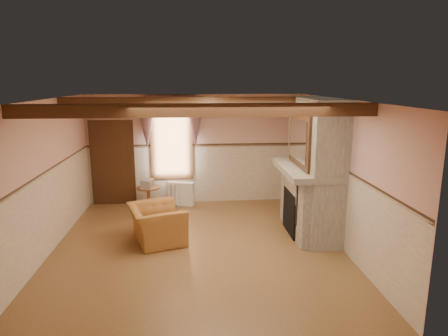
{
  "coord_description": "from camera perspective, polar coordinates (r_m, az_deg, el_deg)",
  "views": [
    {
      "loc": [
        -0.08,
        -7.19,
        3.14
      ],
      "look_at": [
        0.57,
        0.8,
        1.37
      ],
      "focal_mm": 32.0,
      "sensor_mm": 36.0,
      "label": 1
    }
  ],
  "objects": [
    {
      "name": "oil_lamp",
      "position": [
        8.83,
        10.71,
        1.91
      ],
      "size": [
        0.11,
        0.11,
        0.28
      ],
      "primitive_type": "cylinder",
      "color": "#B57933",
      "rests_on": "mantel"
    },
    {
      "name": "candle_red",
      "position": [
        7.62,
        13.24,
        -0.32
      ],
      "size": [
        0.06,
        0.06,
        0.16
      ],
      "primitive_type": "cylinder",
      "color": "#AF151E",
      "rests_on": "mantel"
    },
    {
      "name": "ceiling",
      "position": [
        7.19,
        -4.06,
        9.71
      ],
      "size": [
        5.5,
        6.0,
        0.01
      ],
      "primitive_type": "cube",
      "color": "silver",
      "rests_on": "wall_back"
    },
    {
      "name": "book_stack",
      "position": [
        10.01,
        -10.91,
        -2.19
      ],
      "size": [
        0.33,
        0.37,
        0.2
      ],
      "primitive_type": "cube",
      "rotation": [
        0.0,
        0.0,
        -0.23
      ],
      "color": "#B7AD8C",
      "rests_on": "side_table"
    },
    {
      "name": "wainscot",
      "position": [
        7.57,
        -3.82,
        -5.98
      ],
      "size": [
        5.5,
        6.0,
        1.5
      ],
      "primitive_type": null,
      "color": "beige",
      "rests_on": "floor"
    },
    {
      "name": "fireplace",
      "position": [
        8.36,
        12.9,
        0.11
      ],
      "size": [
        0.85,
        2.0,
        2.8
      ],
      "primitive_type": "cube",
      "color": "gray",
      "rests_on": "floor"
    },
    {
      "name": "mantel",
      "position": [
        8.32,
        11.71,
        -0.18
      ],
      "size": [
        1.05,
        2.05,
        0.12
      ],
      "primitive_type": "cube",
      "color": "gray",
      "rests_on": "fireplace"
    },
    {
      "name": "side_table",
      "position": [
        10.15,
        -10.71,
        -4.19
      ],
      "size": [
        0.67,
        0.67,
        0.55
      ],
      "primitive_type": "cylinder",
      "rotation": [
        0.0,
        0.0,
        0.21
      ],
      "color": "brown",
      "rests_on": "floor"
    },
    {
      "name": "wall_back",
      "position": [
        10.33,
        -4.13,
        2.71
      ],
      "size": [
        5.5,
        0.02,
        2.8
      ],
      "primitive_type": "cube",
      "color": "#CC9B8D",
      "rests_on": "floor"
    },
    {
      "name": "wall_front",
      "position": [
        4.53,
        -3.34,
        -10.13
      ],
      "size": [
        5.5,
        0.02,
        2.8
      ],
      "primitive_type": "cube",
      "color": "#CC9B8D",
      "rests_on": "floor"
    },
    {
      "name": "wall_right",
      "position": [
        7.92,
        16.44,
        -0.77
      ],
      "size": [
        0.02,
        6.0,
        2.8
      ],
      "primitive_type": "cube",
      "color": "#CC9B8D",
      "rests_on": "floor"
    },
    {
      "name": "jar_yellow",
      "position": [
        8.06,
        12.23,
        0.28
      ],
      "size": [
        0.06,
        0.06,
        0.12
      ],
      "primitive_type": "cylinder",
      "color": "gold",
      "rests_on": "mantel"
    },
    {
      "name": "mantel_clock",
      "position": [
        8.77,
        10.82,
        1.57
      ],
      "size": [
        0.14,
        0.24,
        0.2
      ],
      "primitive_type": "cube",
      "color": "#311E0D",
      "rests_on": "mantel"
    },
    {
      "name": "door",
      "position": [
        10.53,
        -15.59,
        0.53
      ],
      "size": [
        1.1,
        0.1,
        2.1
      ],
      "primitive_type": "cube",
      "color": "black",
      "rests_on": "floor"
    },
    {
      "name": "floor",
      "position": [
        7.84,
        -3.74,
        -11.19
      ],
      "size": [
        5.5,
        6.0,
        0.01
      ],
      "primitive_type": "cube",
      "color": "brown",
      "rests_on": "ground"
    },
    {
      "name": "chair_rail",
      "position": [
        7.37,
        -3.9,
        -0.44
      ],
      "size": [
        5.5,
        6.0,
        0.08
      ],
      "primitive_type": null,
      "color": "black",
      "rests_on": "wainscot"
    },
    {
      "name": "overmantel_mirror",
      "position": [
        8.16,
        10.65,
        3.98
      ],
      "size": [
        0.06,
        1.44,
        1.04
      ],
      "primitive_type": "cube",
      "color": "silver",
      "rests_on": "fireplace"
    },
    {
      "name": "window",
      "position": [
        10.28,
        -7.5,
        3.99
      ],
      "size": [
        1.06,
        0.08,
        2.02
      ],
      "primitive_type": "cube",
      "color": "white",
      "rests_on": "wall_back"
    },
    {
      "name": "radiator",
      "position": [
        10.29,
        -6.22,
        -3.66
      ],
      "size": [
        0.72,
        0.38,
        0.6
      ],
      "primitive_type": "cube",
      "rotation": [
        0.0,
        0.0,
        -0.31
      ],
      "color": "white",
      "rests_on": "floor"
    },
    {
      "name": "bowl",
      "position": [
        8.14,
        12.07,
        0.26
      ],
      "size": [
        0.34,
        0.34,
        0.08
      ],
      "primitive_type": "imported",
      "color": "brown",
      "rests_on": "mantel"
    },
    {
      "name": "wall_left",
      "position": [
        7.86,
        -24.37,
        -1.47
      ],
      "size": [
        0.02,
        6.0,
        2.8
      ],
      "primitive_type": "cube",
      "color": "#CC9B8D",
      "rests_on": "floor"
    },
    {
      "name": "ceiling_beam_back",
      "position": [
        8.4,
        -4.14,
        9.41
      ],
      "size": [
        5.5,
        0.18,
        0.2
      ],
      "primitive_type": "cube",
      "color": "black",
      "rests_on": "ceiling"
    },
    {
      "name": "ceiling_beam_front",
      "position": [
        6.0,
        -3.91,
        8.22
      ],
      "size": [
        5.5,
        0.18,
        0.2
      ],
      "primitive_type": "cube",
      "color": "black",
      "rests_on": "ceiling"
    },
    {
      "name": "firebox",
      "position": [
        8.49,
        9.84,
        -6.21
      ],
      "size": [
        0.2,
        0.95,
        0.9
      ],
      "primitive_type": "cube",
      "color": "black",
      "rests_on": "floor"
    },
    {
      "name": "armchair",
      "position": [
        8.05,
        -9.57,
        -7.89
      ],
      "size": [
        1.29,
        1.38,
        0.73
      ],
      "primitive_type": "imported",
      "rotation": [
        0.0,
        0.0,
        1.88
      ],
      "color": "#9E662D",
      "rests_on": "floor"
    },
    {
      "name": "window_drapes",
      "position": [
        10.12,
        -7.62,
        7.28
      ],
      "size": [
        1.3,
        0.14,
        1.4
      ],
      "primitive_type": "cube",
      "color": "gray",
      "rests_on": "wall_back"
    }
  ]
}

